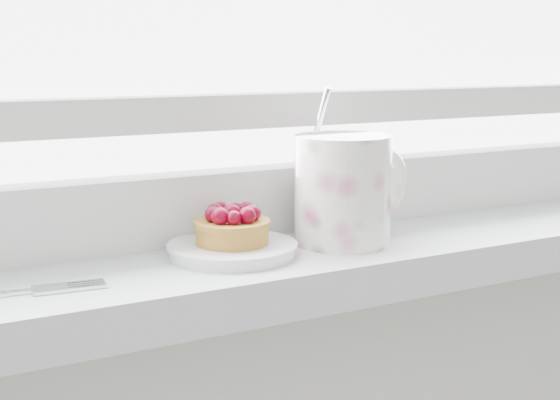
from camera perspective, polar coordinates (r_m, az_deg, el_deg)
saucer at (r=0.74m, az=-3.51°, el=-3.63°), size 0.12×0.12×0.01m
raspberry_tart at (r=0.73m, az=-3.53°, el=-1.91°), size 0.07×0.07×0.04m
floral_mug at (r=0.78m, az=4.81°, el=0.96°), size 0.15×0.11×0.16m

